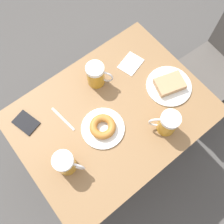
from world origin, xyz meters
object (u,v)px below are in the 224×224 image
Objects in this scene: beer_mug_left at (96,75)px; fork at (63,119)px; beer_mug_right at (66,163)px; passport_near_edge at (26,123)px; plate_with_donut at (103,127)px; beer_mug_center at (168,123)px; chair at (224,60)px; napkin_folded at (131,64)px; plate_with_cake at (169,85)px.

fork is at bearing -76.01° from beer_mug_left.
beer_mug_left is at bearing 126.04° from beer_mug_right.
fork is 0.19m from passport_near_edge.
beer_mug_right is (0.28, -0.39, 0.00)m from beer_mug_left.
beer_mug_right reaches higher than plate_with_donut.
chair is at bearing 99.96° from beer_mug_center.
passport_near_edge is at bearing -102.28° from chair.
chair is at bearing 77.39° from fork.
passport_near_edge is at bearing -122.27° from fork.
napkin_folded is at bearing -112.25° from chair.
chair is 3.55× the size of plate_with_cake.
plate_with_cake is 1.77× the size of beer_mug_center.
plate_with_donut is 0.42m from napkin_folded.
napkin_folded is at bearing 112.56° from beer_mug_right.
beer_mug_left and beer_mug_right have the same top height.
plate_with_cake is at bearing 16.09° from napkin_folded.
beer_mug_right is (0.01, -0.68, 0.05)m from plate_with_cake.
plate_with_donut is 1.58× the size of beer_mug_left.
plate_with_cake is 0.79m from passport_near_edge.
beer_mug_right is 0.26m from fork.
beer_mug_right is 0.91× the size of napkin_folded.
beer_mug_center is at bearing 73.43° from beer_mug_right.
napkin_folded is 0.50m from fork.
plate_with_cake is 0.60m from fork.
plate_with_donut is 0.26m from beer_mug_right.
napkin_folded is at bearing 84.42° from passport_near_edge.
passport_near_edge is at bearing -172.18° from beer_mug_right.
passport_near_edge is (-0.10, -0.16, 0.00)m from fork.
chair is 1.23m from beer_mug_right.
beer_mug_center is at bearing 46.36° from fork.
chair reaches higher than plate_with_cake.
chair is 5.11× the size of fork.
napkin_folded is at bearing 119.83° from plate_with_donut.
napkin_folded is at bearing 94.38° from fork.
passport_near_edge is (-0.32, -0.04, -0.07)m from beer_mug_right.
beer_mug_center reaches higher than napkin_folded.
plate_with_donut is at bearing -60.17° from napkin_folded.
passport_near_edge is (-0.47, -0.54, -0.07)m from beer_mug_center.
plate_with_cake is 1.61× the size of napkin_folded.
passport_near_edge is at bearing -94.44° from beer_mug_left.
plate_with_donut is (-0.07, -0.95, 0.19)m from chair.
passport_near_edge is (-0.27, -0.29, -0.02)m from plate_with_donut.
plate_with_cake is (-0.04, -0.52, 0.19)m from chair.
plate_with_cake is 1.44× the size of fork.
beer_mug_right is at bearing -88.86° from plate_with_cake.
plate_with_cake is 1.77× the size of beer_mug_right.
fork is at bearing 57.73° from passport_near_edge.
beer_mug_left is 0.29m from fork.
beer_mug_center is 0.52m from beer_mug_right.
beer_mug_left is at bearing -107.79° from chair.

